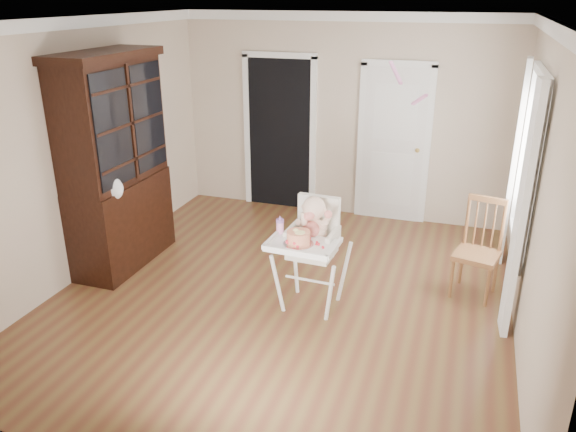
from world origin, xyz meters
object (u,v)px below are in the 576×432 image
(dining_chair, at_px, (478,252))
(sippy_cup, at_px, (280,226))
(china_cabinet, at_px, (115,163))
(high_chair, at_px, (312,242))
(cake, at_px, (298,238))

(dining_chair, bearing_deg, sippy_cup, -141.68)
(china_cabinet, relative_size, dining_chair, 2.33)
(high_chair, xyz_separation_m, sippy_cup, (-0.29, -0.09, 0.16))
(cake, relative_size, sippy_cup, 1.54)
(cake, relative_size, china_cabinet, 0.12)
(china_cabinet, bearing_deg, cake, -13.82)
(china_cabinet, bearing_deg, sippy_cup, -10.33)
(high_chair, relative_size, dining_chair, 1.11)
(dining_chair, bearing_deg, china_cabinet, -159.78)
(high_chair, height_order, sippy_cup, high_chair)
(high_chair, height_order, china_cabinet, china_cabinet)
(cake, height_order, china_cabinet, china_cabinet)
(high_chair, relative_size, cake, 4.06)
(sippy_cup, distance_m, dining_chair, 2.05)
(dining_chair, bearing_deg, high_chair, -140.13)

